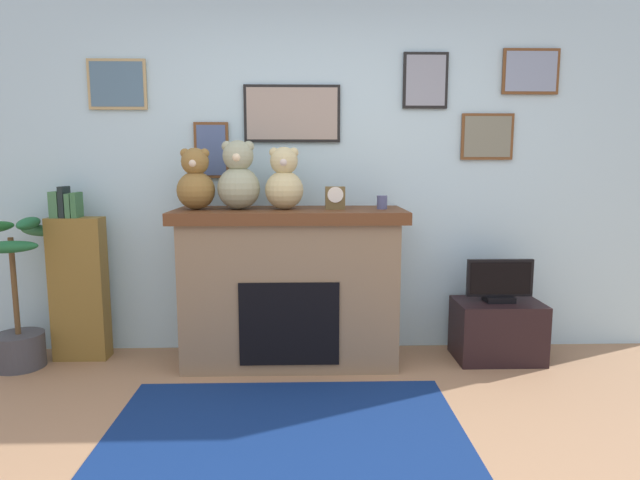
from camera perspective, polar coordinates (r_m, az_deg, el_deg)
back_wall at (r=4.06m, az=-0.13°, el=6.81°), size 5.20×0.15×2.60m
fireplace at (r=3.81m, az=-3.16°, el=-4.80°), size 1.57×0.64×1.09m
bookshelf at (r=4.22m, az=-24.11°, el=-4.22°), size 0.37×0.16×1.24m
potted_plant at (r=4.26m, az=-29.40°, el=-6.25°), size 0.58×0.57×1.04m
tv_stand at (r=4.12m, az=18.17°, el=-9.04°), size 0.60×0.40×0.42m
television at (r=4.03m, az=18.40°, el=-4.25°), size 0.47×0.14×0.31m
area_rug at (r=3.08m, az=-3.59°, el=-18.84°), size 1.88×1.13×0.01m
candle_jar at (r=3.74m, az=6.55°, el=3.97°), size 0.07×0.07×0.09m
mantel_clock at (r=3.70m, az=1.59°, el=4.47°), size 0.13×0.10×0.16m
teddy_bear_cream at (r=3.77m, az=-12.97°, el=5.98°), size 0.26×0.26×0.42m
teddy_bear_brown at (r=3.72m, az=-8.58°, el=6.43°), size 0.29×0.29×0.47m
teddy_bear_tan at (r=3.70m, az=-3.80°, el=6.18°), size 0.26×0.26×0.42m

